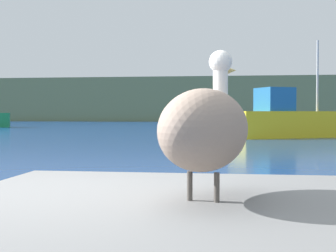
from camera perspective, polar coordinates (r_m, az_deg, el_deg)
hillside_backdrop at (r=74.25m, az=6.62°, el=3.10°), size 140.00×13.15×6.49m
pelican at (r=2.59m, az=4.60°, el=-0.20°), size 0.62×1.31×0.85m
fishing_boat_yellow at (r=26.28m, az=13.93°, el=0.68°), size 6.35×4.49×5.29m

